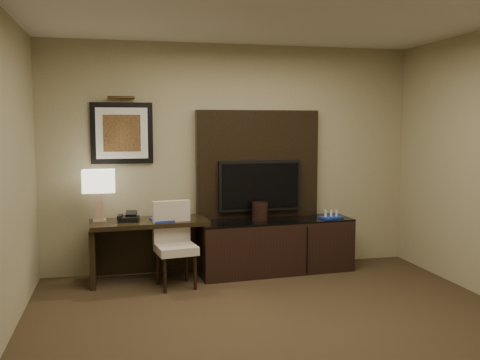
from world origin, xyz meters
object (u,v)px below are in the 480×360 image
object	(u,v)px
table_lamp	(99,195)
minibar_tray	(331,214)
tv	(260,186)
desk_chair	(176,248)
desk	(150,250)
desk_phone	(129,216)
credenza	(276,246)
water_bottle	(180,211)
ice_bucket	(260,211)

from	to	relation	value
table_lamp	minibar_tray	xyz separation A→B (m)	(2.70, -0.09, -0.30)
tv	table_lamp	world-z (taller)	tv
desk_chair	table_lamp	distance (m)	1.04
desk	desk_phone	size ratio (longest dim) A/B	5.83
tv	desk_chair	bearing A→B (deg)	-154.27
credenza	desk_phone	size ratio (longest dim) A/B	8.31
desk	tv	xyz separation A→B (m)	(1.33, 0.20, 0.68)
credenza	desk_phone	bearing A→B (deg)	176.86
water_bottle	minibar_tray	world-z (taller)	water_bottle
tv	ice_bucket	distance (m)	0.32
ice_bucket	desk_chair	bearing A→B (deg)	-160.63
credenza	water_bottle	distance (m)	1.22
credenza	minibar_tray	bearing A→B (deg)	-6.87
water_bottle	ice_bucket	xyz separation A→B (m)	(0.94, 0.02, -0.03)
desk_phone	table_lamp	bearing A→B (deg)	175.05
tv	minibar_tray	bearing A→B (deg)	-14.88
credenza	water_bottle	bearing A→B (deg)	175.30
desk	credenza	world-z (taller)	desk
tv	minibar_tray	size ratio (longest dim) A/B	3.75
tv	desk_phone	xyz separation A→B (m)	(-1.55, -0.21, -0.28)
desk	credenza	xyz separation A→B (m)	(1.48, 0.02, -0.03)
tv	desk_chair	distance (m)	1.32
water_bottle	minibar_tray	xyz separation A→B (m)	(1.81, -0.05, -0.09)
credenza	table_lamp	distance (m)	2.12
ice_bucket	minibar_tray	bearing A→B (deg)	-4.52
desk_phone	minibar_tray	xyz separation A→B (m)	(2.38, -0.02, -0.06)
desk	ice_bucket	bearing A→B (deg)	-1.36
desk_phone	credenza	bearing A→B (deg)	9.42
desk_phone	ice_bucket	world-z (taller)	ice_bucket
table_lamp	minibar_tray	world-z (taller)	table_lamp
table_lamp	ice_bucket	xyz separation A→B (m)	(1.83, -0.02, -0.24)
ice_bucket	desk	bearing A→B (deg)	-177.88
desk_chair	desk_phone	distance (m)	0.65
desk_chair	table_lamp	xyz separation A→B (m)	(-0.80, 0.38, 0.55)
desk_chair	minibar_tray	world-z (taller)	desk_chair
desk	credenza	size ratio (longest dim) A/B	0.70
minibar_tray	ice_bucket	bearing A→B (deg)	175.48
desk_phone	tv	bearing A→B (deg)	16.27
table_lamp	ice_bucket	bearing A→B (deg)	-0.71
table_lamp	desk_phone	size ratio (longest dim) A/B	2.61
desk	desk_chair	size ratio (longest dim) A/B	1.50
table_lamp	water_bottle	xyz separation A→B (m)	(0.89, -0.04, -0.20)
desk	table_lamp	world-z (taller)	table_lamp
minibar_tray	desk	bearing A→B (deg)	179.44
desk_chair	table_lamp	size ratio (longest dim) A/B	1.49
desk	desk_chair	world-z (taller)	desk_chair
desk	desk_phone	distance (m)	0.46
tv	water_bottle	xyz separation A→B (m)	(-0.98, -0.17, -0.25)
desk	ice_bucket	distance (m)	1.35
desk_phone	desk_chair	bearing A→B (deg)	-23.81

